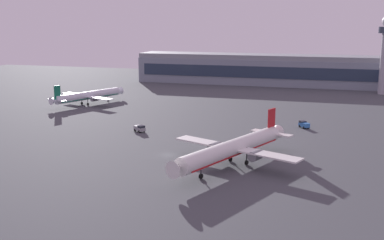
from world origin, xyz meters
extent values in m
plane|color=#424449|center=(0.00, 0.00, 0.00)|extent=(416.00, 416.00, 0.00)
cube|color=gray|center=(26.13, 149.32, 7.00)|extent=(183.78, 22.00, 14.00)
cube|color=#263347|center=(26.13, 138.12, 7.70)|extent=(176.43, 0.40, 6.16)
cube|color=gray|center=(26.13, 149.32, 15.20)|extent=(183.78, 19.80, 2.40)
cylinder|color=silver|center=(18.47, -4.67, 4.49)|extent=(18.96, 38.01, 4.16)
cone|color=silver|center=(10.41, -24.09, 4.49)|extent=(4.66, 3.94, 3.95)
cone|color=silver|center=(26.62, 14.95, 4.49)|extent=(4.63, 4.27, 3.75)
cube|color=silver|center=(18.89, -3.66, 4.27)|extent=(34.05, 17.48, 0.38)
cube|color=silver|center=(25.82, 13.03, 4.71)|extent=(12.13, 7.05, 0.38)
cube|color=red|center=(25.69, 12.72, 8.05)|extent=(1.65, 3.36, 7.12)
cylinder|color=slate|center=(24.45, -5.97, 3.50)|extent=(3.74, 4.56, 2.41)
cylinder|color=slate|center=(13.33, -1.35, 3.50)|extent=(3.74, 4.56, 2.41)
cube|color=red|center=(18.47, -4.67, 3.35)|extent=(17.36, 34.93, 0.39)
cylinder|color=#333338|center=(13.63, -16.33, 2.55)|extent=(0.31, 0.31, 3.89)
cylinder|color=black|center=(13.63, -16.33, 0.60)|extent=(0.87, 1.28, 1.20)
cylinder|color=#333338|center=(21.75, -3.07, 2.55)|extent=(0.31, 0.31, 3.89)
cylinder|color=black|center=(21.75, -3.07, 0.60)|extent=(0.87, 1.28, 1.20)
cylinder|color=#333338|center=(17.29, -1.22, 2.55)|extent=(0.31, 0.31, 3.89)
cylinder|color=black|center=(17.29, -1.22, 0.60)|extent=(0.87, 1.28, 1.20)
cylinder|color=silver|center=(-57.74, 64.01, 3.72)|extent=(15.78, 31.46, 3.45)
cone|color=silver|center=(-51.02, 80.09, 3.72)|extent=(3.86, 3.27, 3.28)
cone|color=silver|center=(-64.53, 47.77, 3.72)|extent=(3.84, 3.54, 3.10)
cube|color=silver|center=(-58.09, 63.18, 3.54)|extent=(28.19, 14.55, 0.32)
cube|color=silver|center=(-63.87, 49.37, 3.90)|extent=(10.05, 5.86, 0.32)
cube|color=#146B4C|center=(-63.76, 49.62, 6.67)|extent=(1.37, 2.78, 5.90)
cylinder|color=slate|center=(-62.70, 65.10, 2.90)|extent=(3.10, 3.78, 2.00)
cylinder|color=slate|center=(-53.49, 61.25, 2.90)|extent=(3.10, 3.78, 2.00)
cube|color=#146B4C|center=(-57.74, 64.01, 2.77)|extent=(14.46, 28.92, 0.33)
cylinder|color=#333338|center=(-53.71, 73.66, 2.11)|extent=(0.25, 0.25, 3.22)
cylinder|color=black|center=(-53.71, 73.66, 0.50)|extent=(0.72, 1.06, 1.00)
cylinder|color=#333338|center=(-60.46, 62.69, 2.11)|extent=(0.25, 0.25, 3.22)
cylinder|color=black|center=(-60.46, 62.69, 0.50)|extent=(0.72, 1.06, 1.00)
cylinder|color=#333338|center=(-56.77, 61.15, 2.11)|extent=(0.25, 0.25, 3.22)
cylinder|color=black|center=(-56.77, 61.15, 0.50)|extent=(0.72, 1.06, 1.00)
cube|color=gray|center=(-16.59, 21.98, 1.00)|extent=(2.87, 2.84, 1.10)
cube|color=#1E232D|center=(-16.59, 21.98, 1.90)|extent=(2.57, 2.57, 0.70)
cube|color=gray|center=(-18.15, 23.06, 1.15)|extent=(3.07, 2.95, 1.40)
cylinder|color=black|center=(-15.87, 22.51, 0.45)|extent=(0.91, 0.76, 0.90)
cylinder|color=black|center=(-16.84, 21.12, 0.45)|extent=(0.91, 0.76, 0.90)
cylinder|color=black|center=(-18.07, 24.05, 0.45)|extent=(0.91, 0.76, 0.90)
cylinder|color=black|center=(-19.04, 22.65, 0.45)|extent=(0.91, 0.76, 0.90)
cube|color=#3372BF|center=(32.43, 43.88, 1.00)|extent=(2.84, 2.86, 1.10)
cube|color=#1E232D|center=(32.43, 43.88, 1.90)|extent=(2.56, 2.57, 0.70)
cube|color=#3372BF|center=(33.51, 42.33, 1.15)|extent=(2.94, 3.07, 1.40)
cylinder|color=black|center=(31.57, 43.64, 0.45)|extent=(0.76, 0.91, 0.90)
cylinder|color=black|center=(32.97, 44.61, 0.45)|extent=(0.76, 0.91, 0.90)
cylinder|color=black|center=(33.09, 41.43, 0.45)|extent=(0.76, 0.91, 0.90)
cylinder|color=black|center=(34.49, 42.40, 0.45)|extent=(0.76, 0.91, 0.90)
camera|label=1|loc=(40.55, -115.50, 35.41)|focal=44.56mm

